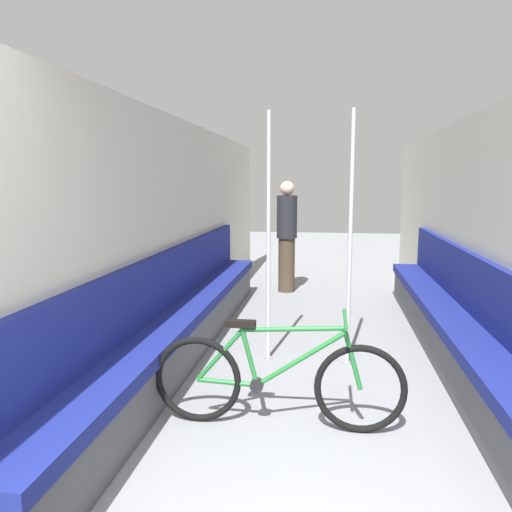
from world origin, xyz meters
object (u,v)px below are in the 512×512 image
(bench_seat_row_left, at_px, (182,321))
(grab_pole_far, at_px, (350,244))
(bench_seat_row_right, at_px, (460,333))
(grab_pole_near, at_px, (269,242))
(bicycle, at_px, (277,380))
(passenger_standing, at_px, (287,235))

(bench_seat_row_left, xyz_separation_m, grab_pole_far, (1.54, 0.01, 0.77))
(bench_seat_row_right, bearing_deg, grab_pole_near, 178.34)
(bench_seat_row_left, distance_m, grab_pole_far, 1.72)
(bicycle, height_order, passenger_standing, passenger_standing)
(bench_seat_row_left, distance_m, grab_pole_near, 1.12)
(grab_pole_far, bearing_deg, bench_seat_row_right, -0.64)
(bench_seat_row_right, distance_m, grab_pole_near, 1.86)
(bench_seat_row_left, height_order, bench_seat_row_right, same)
(bench_seat_row_right, bearing_deg, bench_seat_row_left, 180.00)
(bench_seat_row_left, bearing_deg, bicycle, -50.54)
(bench_seat_row_right, height_order, passenger_standing, passenger_standing)
(bench_seat_row_right, xyz_separation_m, passenger_standing, (-1.77, 2.94, 0.52))
(bicycle, distance_m, grab_pole_near, 1.53)
(bicycle, height_order, grab_pole_far, grab_pole_far)
(bench_seat_row_right, relative_size, grab_pole_near, 2.51)
(bench_seat_row_right, distance_m, grab_pole_far, 1.23)
(grab_pole_far, distance_m, passenger_standing, 3.05)
(bicycle, bearing_deg, grab_pole_near, 95.26)
(bench_seat_row_left, relative_size, bench_seat_row_right, 1.00)
(bench_seat_row_right, height_order, grab_pole_near, grab_pole_near)
(bench_seat_row_left, xyz_separation_m, bench_seat_row_right, (2.51, 0.00, 0.00))
(bench_seat_row_left, height_order, grab_pole_far, grab_pole_far)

